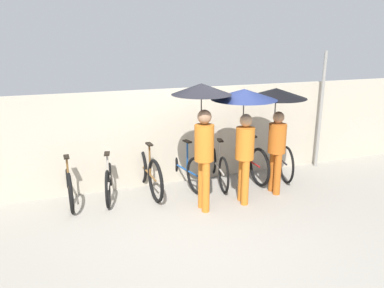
% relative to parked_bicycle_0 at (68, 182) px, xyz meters
% --- Properties ---
extents(ground_plane, '(30.00, 30.00, 0.00)m').
position_rel_parked_bicycle_0_xyz_m(ground_plane, '(2.13, -1.58, -0.36)').
color(ground_plane, gray).
extents(back_wall, '(12.25, 0.12, 1.88)m').
position_rel_parked_bicycle_0_xyz_m(back_wall, '(2.13, 0.27, 0.58)').
color(back_wall, '#B2A893').
rests_on(back_wall, ground).
extents(parked_bicycle_0, '(0.44, 1.66, 1.10)m').
position_rel_parked_bicycle_0_xyz_m(parked_bicycle_0, '(0.00, 0.00, 0.00)').
color(parked_bicycle_0, black).
rests_on(parked_bicycle_0, ground).
extents(parked_bicycle_1, '(0.49, 1.59, 1.02)m').
position_rel_parked_bicycle_0_xyz_m(parked_bicycle_1, '(0.71, -0.03, -0.01)').
color(parked_bicycle_1, black).
rests_on(parked_bicycle_1, ground).
extents(parked_bicycle_2, '(0.44, 1.75, 1.06)m').
position_rel_parked_bicycle_0_xyz_m(parked_bicycle_2, '(1.42, -0.07, 0.04)').
color(parked_bicycle_2, black).
rests_on(parked_bicycle_2, ground).
extents(parked_bicycle_3, '(0.56, 1.78, 1.08)m').
position_rel_parked_bicycle_0_xyz_m(parked_bicycle_3, '(2.12, 0.00, 0.02)').
color(parked_bicycle_3, black).
rests_on(parked_bicycle_3, ground).
extents(parked_bicycle_4, '(0.48, 1.69, 0.97)m').
position_rel_parked_bicycle_0_xyz_m(parked_bicycle_4, '(2.84, -0.09, 0.01)').
color(parked_bicycle_4, black).
rests_on(parked_bicycle_4, ground).
extents(parked_bicycle_5, '(0.44, 1.74, 0.98)m').
position_rel_parked_bicycle_0_xyz_m(parked_bicycle_5, '(3.54, -0.04, 0.03)').
color(parked_bicycle_5, black).
rests_on(parked_bicycle_5, ground).
extents(parked_bicycle_6, '(0.57, 1.80, 0.98)m').
position_rel_parked_bicycle_0_xyz_m(parked_bicycle_6, '(4.25, -0.04, 0.03)').
color(parked_bicycle_6, black).
rests_on(parked_bicycle_6, ground).
extents(pedestrian_leading, '(0.97, 0.97, 2.12)m').
position_rel_parked_bicycle_0_xyz_m(pedestrian_leading, '(2.13, -1.06, 1.29)').
color(pedestrian_leading, '#C66B1E').
rests_on(pedestrian_leading, ground).
extents(pedestrian_center, '(1.12, 1.12, 1.99)m').
position_rel_parked_bicycle_0_xyz_m(pedestrian_center, '(2.90, -1.02, 1.26)').
color(pedestrian_center, '#C66B1E').
rests_on(pedestrian_center, ground).
extents(pedestrian_trailing, '(1.10, 1.10, 1.95)m').
position_rel_parked_bicycle_0_xyz_m(pedestrian_trailing, '(3.64, -0.83, 1.22)').
color(pedestrian_trailing, '#B25619').
rests_on(pedestrian_trailing, ground).
extents(awning_pole, '(0.07, 0.07, 2.55)m').
position_rel_parked_bicycle_0_xyz_m(awning_pole, '(5.33, 0.04, 0.91)').
color(awning_pole, gray).
rests_on(awning_pole, ground).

